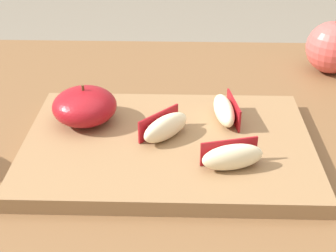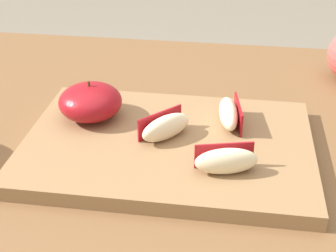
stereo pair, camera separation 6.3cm
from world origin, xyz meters
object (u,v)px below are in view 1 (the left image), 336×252
object	(u,v)px
apple_wedge_right	(225,110)
whole_apple_pink_lady	(332,47)
apple_wedge_middle	(165,127)
apple_wedge_left	(232,157)
cutting_board	(168,146)
apple_half_skin_up	(85,106)

from	to	relation	value
apple_wedge_right	whole_apple_pink_lady	bearing A→B (deg)	47.40
apple_wedge_middle	apple_wedge_left	bearing A→B (deg)	-39.12
apple_wedge_right	apple_wedge_left	distance (m)	0.11
cutting_board	apple_wedge_left	distance (m)	0.10
apple_wedge_right	apple_wedge_left	xyz separation A→B (m)	(0.00, -0.11, 0.00)
cutting_board	whole_apple_pink_lady	bearing A→B (deg)	44.16
apple_wedge_middle	whole_apple_pink_lady	world-z (taller)	whole_apple_pink_lady
apple_wedge_middle	apple_wedge_left	distance (m)	0.10
apple_wedge_right	apple_wedge_left	size ratio (longest dim) A/B	0.99
apple_wedge_middle	apple_wedge_right	xyz separation A→B (m)	(0.08, 0.05, 0.00)
apple_half_skin_up	apple_wedge_middle	distance (m)	0.12
cutting_board	apple_half_skin_up	bearing A→B (deg)	159.31
apple_wedge_left	whole_apple_pink_lady	bearing A→B (deg)	58.93
apple_half_skin_up	apple_wedge_middle	bearing A→B (deg)	-19.95
cutting_board	apple_wedge_left	xyz separation A→B (m)	(0.08, -0.06, 0.03)
apple_half_skin_up	apple_wedge_right	xyz separation A→B (m)	(0.19, 0.01, -0.01)
apple_wedge_middle	apple_wedge_left	xyz separation A→B (m)	(0.08, -0.07, 0.00)
apple_wedge_middle	whole_apple_pink_lady	size ratio (longest dim) A/B	0.73
cutting_board	whole_apple_pink_lady	xyz separation A→B (m)	(0.28, 0.27, 0.04)
cutting_board	apple_half_skin_up	world-z (taller)	apple_half_skin_up
apple_wedge_left	whole_apple_pink_lady	xyz separation A→B (m)	(0.20, 0.33, 0.01)
apple_half_skin_up	apple_wedge_left	distance (m)	0.22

